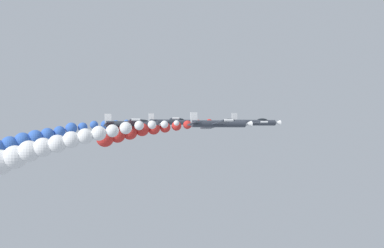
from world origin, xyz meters
The scene contains 7 objects.
airplane_lead centered at (-0.19, 12.91, 131.22)m, with size 9.57×10.35×2.33m.
smoke_trail_lead centered at (0.50, -10.35, 129.42)m, with size 3.31×23.35×4.90m.
airplane_left_inner centered at (-11.90, -0.14, 131.44)m, with size 9.49×10.35×2.82m.
smoke_trail_left_inner centered at (-10.02, -26.90, 128.17)m, with size 5.08×27.84×7.10m.
airplane_right_inner centered at (11.47, 0.47, 130.74)m, with size 9.53×10.35×2.61m.
smoke_trail_right_inner centered at (7.62, -25.77, 126.96)m, with size 8.07×27.09×7.98m.
airplane_left_outer centered at (0.58, -10.95, 130.77)m, with size 9.49×10.35×2.83m.
Camera 1 is at (74.65, -27.21, 129.57)m, focal length 41.07 mm.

